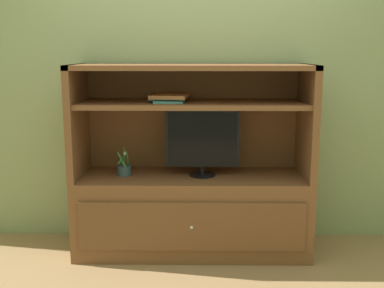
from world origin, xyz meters
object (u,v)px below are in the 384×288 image
Objects in this scene: media_console at (192,192)px; magazine_stack at (169,98)px; tv_monitor at (202,141)px; potted_plant at (124,170)px.

magazine_stack is at bearing -177.59° from media_console.
potted_plant is (-0.58, 0.00, -0.22)m from tv_monitor.
media_console reaches higher than magazine_stack.
media_console is 8.02× the size of potted_plant.
media_console reaches higher than tv_monitor.
media_console is 3.17× the size of tv_monitor.
media_console is 0.54m from potted_plant.
tv_monitor is 1.53× the size of magazine_stack.
tv_monitor is 2.53× the size of potted_plant.
potted_plant is at bearing -179.96° from magazine_stack.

